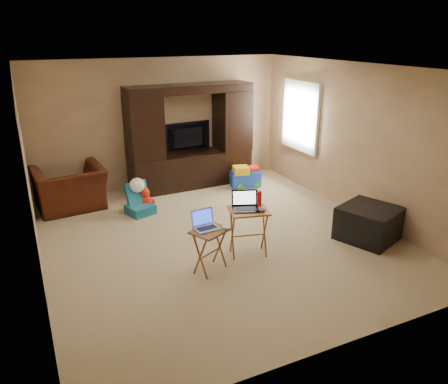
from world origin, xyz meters
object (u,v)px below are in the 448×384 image
child_rocker (140,199)px  push_toy (245,176)px  mouse_right (262,210)px  mouse_left (226,228)px  entertainment_center (190,137)px  laptop_left (207,221)px  ottoman (369,223)px  laptop_right (246,202)px  recliner (70,189)px  television (189,138)px  tray_table_left (210,250)px  plush_toy (145,198)px  tray_table_right (249,232)px

child_rocker → push_toy: child_rocker is taller
child_rocker → mouse_right: bearing=-81.9°
mouse_left → entertainment_center: bearing=76.3°
child_rocker → laptop_left: (0.31, -2.21, 0.43)m
ottoman → laptop_right: 2.02m
recliner → ottoman: 5.01m
mouse_left → television: bearing=76.7°
laptop_right → push_toy: bearing=82.0°
push_toy → laptop_left: bearing=-113.3°
recliner → laptop_right: bearing=119.8°
recliner → mouse_left: bearing=111.4°
recliner → child_rocker: bearing=138.1°
ottoman → laptop_left: size_ratio=2.55×
mouse_left → laptop_left: bearing=155.3°
child_rocker → tray_table_left: tray_table_left is taller
plush_toy → tray_table_left: 2.44m
plush_toy → mouse_right: bearing=-67.3°
child_rocker → tray_table_right: bearing=-83.4°
push_toy → laptop_right: (-1.33, -2.52, 0.57)m
television → push_toy: size_ratio=1.71×
mouse_right → plush_toy: bearing=112.7°
entertainment_center → laptop_left: (-1.03, -3.24, -0.30)m
laptop_left → push_toy: bearing=48.9°
recliner → ottoman: bearing=135.6°
ottoman → laptop_right: (-1.91, 0.34, 0.54)m
entertainment_center → ottoman: bearing=-67.5°
plush_toy → laptop_left: bearing=-85.8°
plush_toy → tray_table_left: (0.20, -2.43, 0.09)m
recliner → child_rocker: 1.28m
tray_table_left → laptop_left: laptop_left is taller
tray_table_right → mouse_right: size_ratio=4.92×
recliner → push_toy: size_ratio=1.92×
television → laptop_right: (-0.38, -3.17, -0.17)m
mouse_right → ottoman: bearing=-6.6°
push_toy → ottoman: size_ratio=0.77×
tray_table_right → laptop_right: bearing=167.5°
push_toy → mouse_right: 2.94m
entertainment_center → child_rocker: bearing=-144.3°
tray_table_left → laptop_right: bearing=-8.4°
tray_table_left → laptop_left: (-0.03, 0.03, 0.41)m
entertainment_center → recliner: bearing=-175.3°
ottoman → mouse_right: (-1.74, 0.20, 0.45)m
television → tray_table_left: size_ratio=1.75×
mouse_left → laptop_right: bearing=32.0°
ottoman → mouse_right: mouse_right is taller
plush_toy → push_toy: push_toy is taller
push_toy → mouse_right: bearing=-100.6°
entertainment_center → recliner: 2.47m
recliner → mouse_right: (2.16, -2.94, 0.33)m
push_toy → laptop_right: bearing=-104.8°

